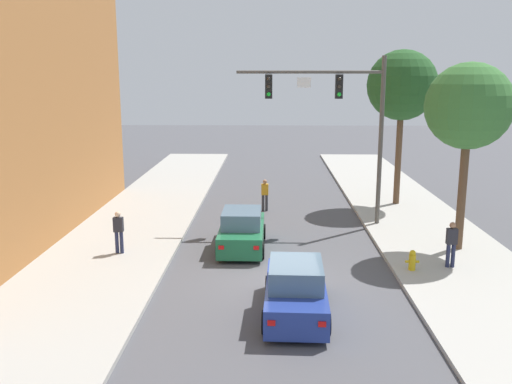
# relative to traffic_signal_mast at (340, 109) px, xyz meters

# --- Properties ---
(ground_plane) EXTENTS (120.00, 120.00, 0.00)m
(ground_plane) POSITION_rel_traffic_signal_mast_xyz_m (-2.76, -7.27, -5.34)
(ground_plane) COLOR #4C4C51
(sidewalk_left) EXTENTS (5.00, 60.00, 0.15)m
(sidewalk_left) POSITION_rel_traffic_signal_mast_xyz_m (-9.26, -7.27, -5.26)
(sidewalk_left) COLOR #A8A59E
(sidewalk_left) RESTS_ON ground
(sidewalk_right) EXTENTS (5.00, 60.00, 0.15)m
(sidewalk_right) POSITION_rel_traffic_signal_mast_xyz_m (3.74, -7.27, -5.26)
(sidewalk_right) COLOR #A8A59E
(sidewalk_right) RESTS_ON ground
(traffic_signal_mast) EXTENTS (6.53, 0.38, 7.50)m
(traffic_signal_mast) POSITION_rel_traffic_signal_mast_xyz_m (0.00, 0.00, 0.00)
(traffic_signal_mast) COLOR #514C47
(traffic_signal_mast) RESTS_ON sidewalk_right
(car_lead_green) EXTENTS (1.86, 4.25, 1.60)m
(car_lead_green) POSITION_rel_traffic_signal_mast_xyz_m (-4.20, -3.47, -4.62)
(car_lead_green) COLOR #1E663D
(car_lead_green) RESTS_ON ground
(car_following_blue) EXTENTS (1.93, 4.29, 1.60)m
(car_following_blue) POSITION_rel_traffic_signal_mast_xyz_m (-2.34, -9.71, -4.62)
(car_following_blue) COLOR navy
(car_following_blue) RESTS_ON ground
(pedestrian_sidewalk_left_walker) EXTENTS (0.36, 0.22, 1.64)m
(pedestrian_sidewalk_left_walker) POSITION_rel_traffic_signal_mast_xyz_m (-8.83, -4.67, -4.28)
(pedestrian_sidewalk_left_walker) COLOR #232847
(pedestrian_sidewalk_left_walker) RESTS_ON sidewalk_left
(pedestrian_crossing_road) EXTENTS (0.36, 0.22, 1.64)m
(pedestrian_crossing_road) POSITION_rel_traffic_signal_mast_xyz_m (-3.36, 2.80, -4.43)
(pedestrian_crossing_road) COLOR #333338
(pedestrian_crossing_road) RESTS_ON ground
(pedestrian_sidewalk_right_walker) EXTENTS (0.36, 0.22, 1.64)m
(pedestrian_sidewalk_right_walker) POSITION_rel_traffic_signal_mast_xyz_m (3.29, -5.93, -4.28)
(pedestrian_sidewalk_right_walker) COLOR #232847
(pedestrian_sidewalk_right_walker) RESTS_ON sidewalk_right
(fire_hydrant) EXTENTS (0.48, 0.24, 0.72)m
(fire_hydrant) POSITION_rel_traffic_signal_mast_xyz_m (1.87, -6.27, -4.83)
(fire_hydrant) COLOR gold
(fire_hydrant) RESTS_ON sidewalk_right
(street_tree_nearest) EXTENTS (3.24, 3.24, 7.16)m
(street_tree_nearest) POSITION_rel_traffic_signal_mast_xyz_m (4.29, -3.75, 0.30)
(street_tree_nearest) COLOR brown
(street_tree_nearest) RESTS_ON sidewalk_right
(street_tree_second) EXTENTS (3.57, 3.57, 7.96)m
(street_tree_second) POSITION_rel_traffic_signal_mast_xyz_m (3.60, 4.08, 0.94)
(street_tree_second) COLOR brown
(street_tree_second) RESTS_ON sidewalk_right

